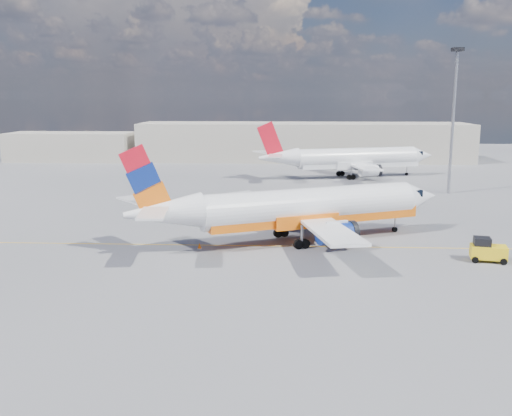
{
  "coord_description": "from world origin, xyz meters",
  "views": [
    {
      "loc": [
        0.62,
        -48.61,
        13.85
      ],
      "look_at": [
        -1.86,
        3.56,
        3.5
      ],
      "focal_mm": 40.0,
      "sensor_mm": 36.0,
      "label": 1
    }
  ],
  "objects_px": {
    "gse_tug": "(487,250)",
    "traffic_cone": "(199,246)",
    "main_jet": "(300,208)",
    "second_jet": "(351,159)"
  },
  "relations": [
    {
      "from": "second_jet",
      "to": "gse_tug",
      "type": "distance_m",
      "value": 50.29
    },
    {
      "from": "gse_tug",
      "to": "traffic_cone",
      "type": "height_order",
      "value": "gse_tug"
    },
    {
      "from": "second_jet",
      "to": "traffic_cone",
      "type": "distance_m",
      "value": 50.88
    },
    {
      "from": "main_jet",
      "to": "gse_tug",
      "type": "bearing_deg",
      "value": -44.61
    },
    {
      "from": "traffic_cone",
      "to": "main_jet",
      "type": "bearing_deg",
      "value": 17.86
    },
    {
      "from": "traffic_cone",
      "to": "second_jet",
      "type": "bearing_deg",
      "value": 67.8
    },
    {
      "from": "gse_tug",
      "to": "traffic_cone",
      "type": "xyz_separation_m",
      "value": [
        -24.94,
        2.88,
        -0.7
      ]
    },
    {
      "from": "second_jet",
      "to": "gse_tug",
      "type": "xyz_separation_m",
      "value": [
        5.75,
        -49.91,
        -2.26
      ]
    },
    {
      "from": "main_jet",
      "to": "traffic_cone",
      "type": "relative_size",
      "value": 57.21
    },
    {
      "from": "main_jet",
      "to": "traffic_cone",
      "type": "xyz_separation_m",
      "value": [
        -9.27,
        -2.99,
        -3.03
      ]
    }
  ]
}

